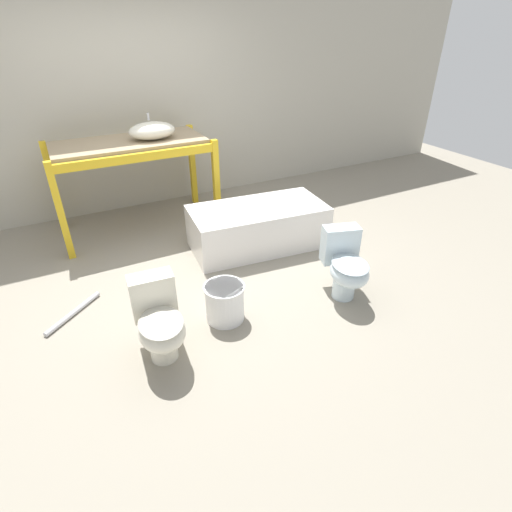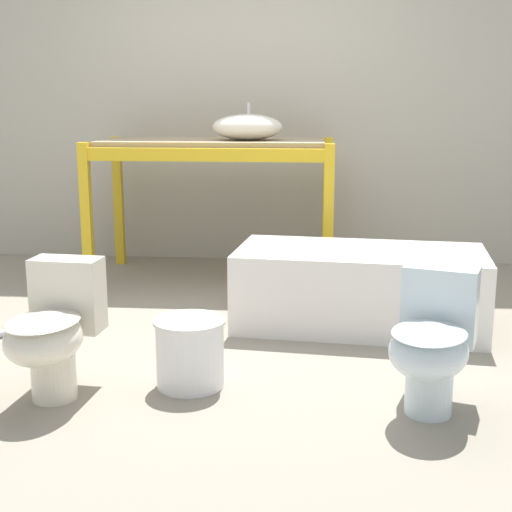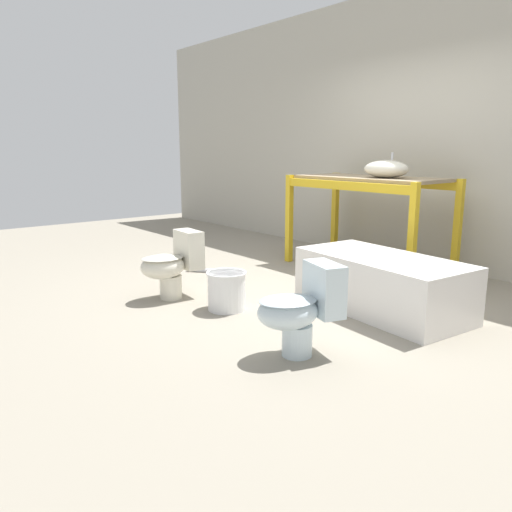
{
  "view_description": "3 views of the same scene",
  "coord_description": "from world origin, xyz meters",
  "px_view_note": "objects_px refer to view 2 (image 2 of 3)",
  "views": [
    {
      "loc": [
        -1.03,
        -3.48,
        2.22
      ],
      "look_at": [
        0.34,
        -0.88,
        0.48
      ],
      "focal_mm": 28.0,
      "sensor_mm": 36.0,
      "label": 1
    },
    {
      "loc": [
        0.59,
        -4.16,
        1.35
      ],
      "look_at": [
        0.29,
        -0.75,
        0.6
      ],
      "focal_mm": 50.0,
      "sensor_mm": 36.0,
      "label": 2
    },
    {
      "loc": [
        3.34,
        -3.41,
        1.36
      ],
      "look_at": [
        0.29,
        -0.89,
        0.51
      ],
      "focal_mm": 35.0,
      "sensor_mm": 36.0,
      "label": 3
    }
  ],
  "objects_px": {
    "bucket_white": "(190,351)",
    "toilet_far": "(53,329)",
    "sink_basin": "(247,127)",
    "toilet_near": "(432,341)",
    "bathtub_main": "(360,282)"
  },
  "relations": [
    {
      "from": "sink_basin",
      "to": "toilet_near",
      "type": "bearing_deg",
      "value": -65.6
    },
    {
      "from": "bucket_white",
      "to": "toilet_near",
      "type": "bearing_deg",
      "value": -10.28
    },
    {
      "from": "sink_basin",
      "to": "bucket_white",
      "type": "xyz_separation_m",
      "value": [
        -0.07,
        -2.07,
        -0.98
      ]
    },
    {
      "from": "bathtub_main",
      "to": "toilet_near",
      "type": "height_order",
      "value": "toilet_near"
    },
    {
      "from": "bathtub_main",
      "to": "toilet_far",
      "type": "distance_m",
      "value": 1.88
    },
    {
      "from": "toilet_near",
      "to": "bathtub_main",
      "type": "bearing_deg",
      "value": 119.08
    },
    {
      "from": "bathtub_main",
      "to": "sink_basin",
      "type": "bearing_deg",
      "value": 132.51
    },
    {
      "from": "toilet_far",
      "to": "bucket_white",
      "type": "distance_m",
      "value": 0.64
    },
    {
      "from": "sink_basin",
      "to": "bucket_white",
      "type": "bearing_deg",
      "value": -92.03
    },
    {
      "from": "toilet_near",
      "to": "bucket_white",
      "type": "bearing_deg",
      "value": -172.57
    },
    {
      "from": "bucket_white",
      "to": "bathtub_main",
      "type": "bearing_deg",
      "value": 49.76
    },
    {
      "from": "toilet_near",
      "to": "toilet_far",
      "type": "xyz_separation_m",
      "value": [
        -1.7,
        0.01,
        0.0
      ]
    },
    {
      "from": "bucket_white",
      "to": "toilet_far",
      "type": "bearing_deg",
      "value": -162.65
    },
    {
      "from": "toilet_near",
      "to": "toilet_far",
      "type": "relative_size",
      "value": 1.02
    },
    {
      "from": "toilet_near",
      "to": "toilet_far",
      "type": "height_order",
      "value": "same"
    }
  ]
}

